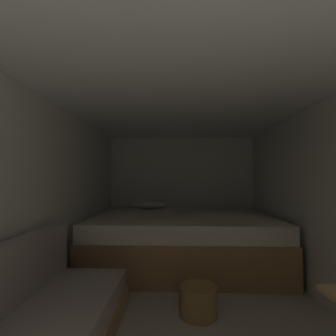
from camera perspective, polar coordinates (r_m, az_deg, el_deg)
The scene contains 6 objects.
ground_plane at distance 2.56m, azimuth 4.21°, elevation -31.32°, with size 6.93×6.93×0.00m, color #B2A893.
wall_back at distance 4.74m, azimuth 3.06°, elevation -5.28°, with size 2.76×0.05×2.01m, color silver.
wall_left at distance 2.59m, azimuth -27.74°, elevation -7.31°, with size 0.05×4.93×2.01m, color silver.
ceiling_slab at distance 2.38m, azimuth 4.04°, elevation 17.11°, with size 2.76×4.93×0.05m, color white.
bed at distance 3.83m, azimuth 3.26°, elevation -15.75°, with size 2.54×1.87×0.86m.
wicker_basket at distance 2.59m, azimuth 6.93°, elevation -27.78°, with size 0.34×0.34×0.26m.
Camera 1 is at (-0.08, -0.21, 1.23)m, focal length 26.80 mm.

